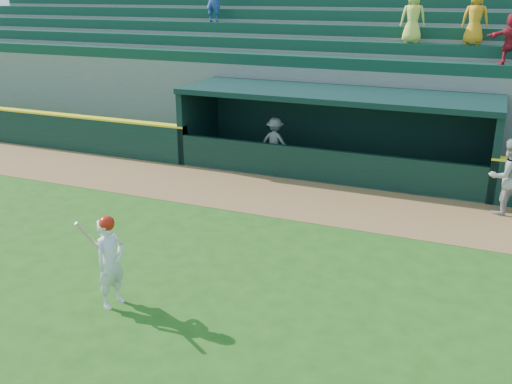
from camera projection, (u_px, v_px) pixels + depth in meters
The scene contains 8 objects.
ground at pixel (224, 281), 10.99m from camera, with size 120.00×120.00×0.00m, color #1F4B12.
warning_track at pixel (304, 200), 15.25m from camera, with size 40.00×3.00×0.01m, color brown.
field_wall_left at pixel (1, 125), 20.94m from camera, with size 15.50×0.30×1.20m, color black.
dugout_player_front at pixel (507, 177), 14.01m from camera, with size 0.93×0.73×1.92m, color #979792.
dugout_player_inside at pixel (275, 142), 17.99m from camera, with size 1.00×0.57×1.54m, color #9D9E98.
dugout at pixel (336, 126), 17.50m from camera, with size 9.40×2.80×2.46m.
stands at pixel (371, 73), 21.11m from camera, with size 34.50×6.30×6.60m.
batter_at_plate at pixel (110, 261), 9.90m from camera, with size 0.56×0.79×1.71m.
Camera 1 is at (4.34, -8.79, 5.30)m, focal length 40.00 mm.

